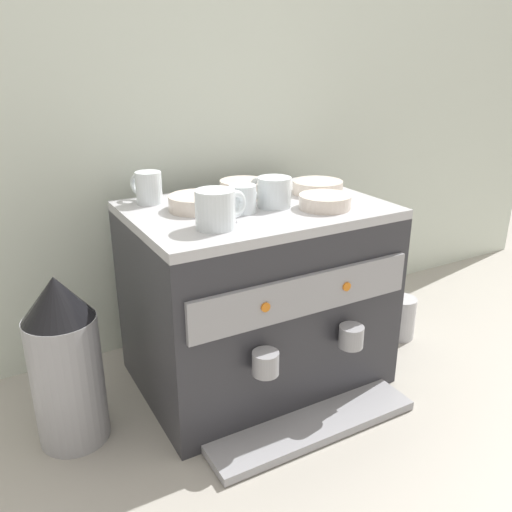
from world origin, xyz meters
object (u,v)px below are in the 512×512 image
object	(u,v)px
ceramic_bowl_3	(325,202)
coffee_grinder	(65,362)
espresso_machine	(257,296)
ceramic_bowl_2	(197,203)
ceramic_cup_1	(148,187)
ceramic_cup_0	(217,209)
ceramic_cup_2	(241,199)
ceramic_bowl_1	(243,189)
ceramic_bowl_0	(318,187)
ceramic_cup_3	(273,192)
milk_pitcher	(401,318)

from	to	relation	value
ceramic_bowl_3	coffee_grinder	world-z (taller)	ceramic_bowl_3
espresso_machine	ceramic_bowl_3	world-z (taller)	ceramic_bowl_3
ceramic_bowl_2	ceramic_cup_1	bearing A→B (deg)	124.77
ceramic_cup_0	ceramic_cup_2	bearing A→B (deg)	37.83
ceramic_bowl_1	ceramic_cup_1	bearing A→B (deg)	164.81
ceramic_bowl_0	espresso_machine	bearing A→B (deg)	-171.09
ceramic_bowl_1	ceramic_bowl_2	world-z (taller)	ceramic_bowl_1
espresso_machine	ceramic_cup_3	xyz separation A→B (m)	(0.03, -0.02, 0.27)
ceramic_cup_0	ceramic_bowl_0	world-z (taller)	ceramic_cup_0
ceramic_cup_1	ceramic_cup_2	world-z (taller)	ceramic_cup_1
espresso_machine	ceramic_cup_3	size ratio (longest dim) A/B	5.08
ceramic_bowl_0	ceramic_bowl_2	world-z (taller)	ceramic_bowl_2
ceramic_bowl_2	coffee_grinder	xyz separation A→B (m)	(-0.33, -0.05, -0.28)
ceramic_cup_2	ceramic_bowl_0	world-z (taller)	ceramic_cup_2
ceramic_cup_0	milk_pitcher	size ratio (longest dim) A/B	0.99
espresso_machine	ceramic_bowl_1	distance (m)	0.27
ceramic_bowl_0	ceramic_bowl_3	size ratio (longest dim) A/B	1.06
milk_pitcher	ceramic_cup_1	bearing A→B (deg)	164.93
ceramic_cup_0	coffee_grinder	xyz separation A→B (m)	(-0.32, 0.09, -0.31)
ceramic_cup_1	ceramic_bowl_3	xyz separation A→B (m)	(0.34, -0.24, -0.02)
ceramic_bowl_3	ceramic_bowl_0	bearing A→B (deg)	61.29
espresso_machine	ceramic_cup_1	world-z (taller)	ceramic_cup_1
espresso_machine	ceramic_bowl_3	bearing A→B (deg)	-36.39
coffee_grinder	ceramic_cup_0	bearing A→B (deg)	-15.64
ceramic_cup_2	ceramic_cup_0	bearing A→B (deg)	-142.17
espresso_machine	coffee_grinder	bearing A→B (deg)	-178.06
ceramic_cup_3	milk_pitcher	world-z (taller)	ceramic_cup_3
ceramic_bowl_0	ceramic_bowl_1	xyz separation A→B (m)	(-0.18, 0.06, 0.00)
ceramic_cup_1	ceramic_cup_3	bearing A→B (deg)	-35.27
espresso_machine	ceramic_bowl_0	size ratio (longest dim) A/B	4.61
ceramic_cup_0	ceramic_bowl_1	distance (m)	0.25
ceramic_bowl_1	coffee_grinder	size ratio (longest dim) A/B	0.30
ceramic_cup_1	ceramic_bowl_1	distance (m)	0.23
ceramic_cup_2	milk_pitcher	distance (m)	0.68
ceramic_bowl_2	ceramic_bowl_3	distance (m)	0.29
coffee_grinder	milk_pitcher	xyz separation A→B (m)	(0.93, -0.02, -0.13)
ceramic_cup_2	milk_pitcher	xyz separation A→B (m)	(0.53, -0.00, -0.43)
coffee_grinder	ceramic_cup_1	bearing A→B (deg)	32.70
espresso_machine	coffee_grinder	size ratio (longest dim) A/B	1.53
coffee_grinder	ceramic_bowl_0	bearing A→B (deg)	4.00
ceramic_bowl_0	ceramic_bowl_3	distance (m)	0.14
ceramic_bowl_0	ceramic_cup_3	bearing A→B (deg)	-162.40
ceramic_cup_3	ceramic_cup_0	bearing A→B (deg)	-155.42
ceramic_bowl_2	milk_pitcher	size ratio (longest dim) A/B	1.03
ceramic_cup_1	ceramic_cup_3	size ratio (longest dim) A/B	0.85
ceramic_bowl_0	ceramic_cup_0	bearing A→B (deg)	-158.66
ceramic_cup_2	milk_pitcher	bearing A→B (deg)	-0.21
ceramic_bowl_2	milk_pitcher	world-z (taller)	ceramic_bowl_2
ceramic_cup_2	ceramic_bowl_1	size ratio (longest dim) A/B	0.82
milk_pitcher	coffee_grinder	bearing A→B (deg)	178.88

